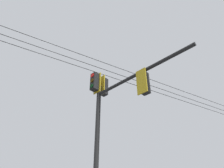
# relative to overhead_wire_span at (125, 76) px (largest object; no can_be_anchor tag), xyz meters

# --- Properties ---
(signal_mast_assembly) EXTENTS (4.93, 0.96, 7.39)m
(signal_mast_assembly) POSITION_rel_overhead_wire_span_xyz_m (-0.35, 1.47, -2.69)
(signal_mast_assembly) COLOR black
(signal_mast_assembly) RESTS_ON ground
(overhead_wire_span) EXTENTS (7.93, 32.56, 1.39)m
(overhead_wire_span) POSITION_rel_overhead_wire_span_xyz_m (0.00, 0.00, 0.00)
(overhead_wire_span) COLOR black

